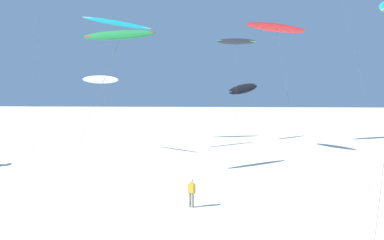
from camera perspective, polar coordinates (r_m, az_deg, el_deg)
The scene contains 7 objects.
flying_kite_0 at distance 46.88m, azimuth 5.70°, elevation 10.17°, with size 4.73×9.88×12.55m.
flying_kite_4 at distance 57.08m, azimuth -9.67°, elevation 12.34°, with size 8.38×10.49×16.08m.
flying_kite_5 at distance 58.10m, azimuth 6.68°, elevation 4.07°, with size 6.13×6.27×7.89m.
flying_kite_8 at distance 55.76m, azimuth 10.95°, elevation 11.74°, with size 8.39×12.52×14.98m.
flying_kite_9 at distance 46.57m, azimuth -11.96°, elevation 5.18°, with size 6.08×6.38×8.27m.
flying_kite_10 at distance 35.68m, azimuth -9.22°, elevation 10.92°, with size 6.08×7.31×12.04m.
person_near_left at distance 25.79m, azimuth -0.09°, elevation -9.35°, with size 0.50×0.25×1.68m.
Camera 1 is at (1.02, -0.75, 7.04)m, focal length 40.87 mm.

